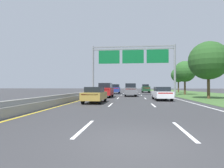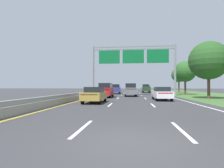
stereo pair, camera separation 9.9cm
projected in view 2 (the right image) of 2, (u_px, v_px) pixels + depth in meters
name	position (u px, v px, depth m)	size (l,w,h in m)	color
ground_plane	(132.00, 94.00, 40.10)	(220.00, 220.00, 0.00)	#333335
lane_striping	(132.00, 94.00, 39.64)	(11.96, 106.00, 0.01)	white
grass_verge_right	(197.00, 94.00, 38.58)	(14.00, 110.00, 0.02)	#3D602D
median_barrier_concrete	(102.00, 92.00, 40.82)	(0.60, 110.00, 0.85)	gray
overhead_sign_gantry	(133.00, 59.00, 32.64)	(15.06, 0.42, 9.10)	gray
pickup_truck_darkgreen	(146.00, 89.00, 47.95)	(2.08, 5.43, 2.20)	#193D23
car_grey_centre_lane_suv	(131.00, 90.00, 29.98)	(2.03, 4.75, 2.11)	slate
car_white_right_lane_sedan	(162.00, 93.00, 21.28)	(1.90, 4.43, 1.57)	silver
car_blue_left_lane_suv	(116.00, 89.00, 41.88)	(1.97, 4.73, 2.11)	navy
car_red_left_lane_suv	(106.00, 90.00, 26.73)	(1.91, 4.70, 2.11)	maroon
car_gold_left_lane_sedan	(95.00, 95.00, 17.93)	(1.87, 4.42, 1.57)	#A38438
roadside_tree_near	(209.00, 61.00, 23.86)	(5.04, 5.04, 7.56)	#4C3823
roadside_tree_mid	(185.00, 72.00, 35.92)	(4.16, 4.16, 6.69)	#4C3823
roadside_tree_far	(179.00, 75.00, 48.60)	(3.87, 3.87, 6.66)	#4C3823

